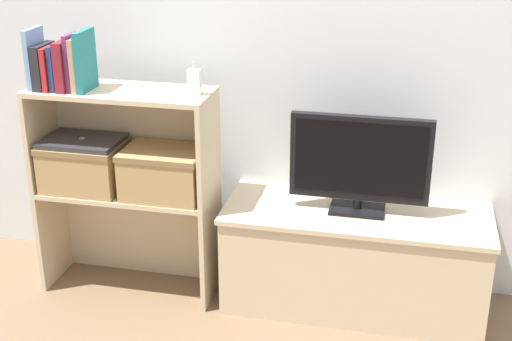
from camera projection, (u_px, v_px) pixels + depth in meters
name	position (u px, v px, depth m)	size (l,w,h in m)	color
ground_plane	(248.00, 318.00, 2.96)	(16.00, 16.00, 0.00)	brown
wall_back	(273.00, 8.00, 2.91)	(10.00, 0.05, 2.40)	silver
tv_stand	(354.00, 258.00, 2.98)	(1.08, 0.43, 0.44)	#CCB793
tv	(360.00, 162.00, 2.81)	(0.56, 0.14, 0.40)	black
bookshelf_lower_tier	(135.00, 221.00, 3.14)	(0.75, 0.29, 0.46)	#CCB793
bookshelf_upper_tier	(128.00, 124.00, 2.97)	(0.75, 0.29, 0.44)	#CCB793
book_skyblue	(35.00, 58.00, 2.85)	(0.02, 0.14, 0.24)	#709ECC
book_charcoal	(44.00, 66.00, 2.85)	(0.04, 0.15, 0.18)	#232328
book_crimson	(52.00, 67.00, 2.85)	(0.02, 0.16, 0.17)	#B22328
book_navy	(58.00, 67.00, 2.84)	(0.02, 0.14, 0.18)	navy
book_maroon	(66.00, 65.00, 2.83)	(0.04, 0.15, 0.20)	maroon
book_plum	(73.00, 62.00, 2.82)	(0.02, 0.13, 0.23)	#6B2D66
book_tan	(79.00, 64.00, 2.82)	(0.02, 0.14, 0.21)	tan
book_teal	(85.00, 61.00, 2.80)	(0.03, 0.15, 0.24)	#1E7075
baby_monitor	(195.00, 82.00, 2.78)	(0.05, 0.04, 0.13)	white
storage_basket_left	(84.00, 163.00, 3.01)	(0.33, 0.25, 0.20)	tan
storage_basket_right	(164.00, 170.00, 2.93)	(0.33, 0.25, 0.20)	tan
laptop	(82.00, 141.00, 2.97)	(0.32, 0.24, 0.02)	#2D2D33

